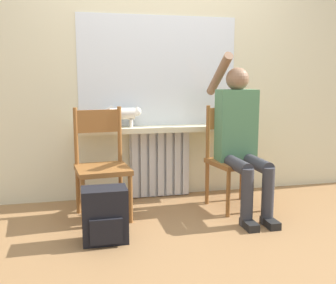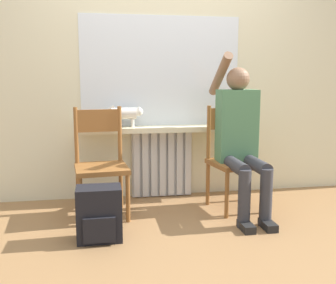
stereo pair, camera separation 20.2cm
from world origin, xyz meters
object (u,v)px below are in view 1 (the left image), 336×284
backpack (105,215)px  chair_right (233,157)px  cat (124,114)px  chair_left (102,163)px  person (240,134)px

backpack → chair_right: bearing=24.3°
cat → chair_left: bearing=-121.4°
person → backpack: (-1.21, -0.42, -0.50)m
chair_left → person: size_ratio=0.67×
chair_left → cat: bearing=52.8°
chair_right → cat: bearing=147.6°
chair_right → person: person is taller
cat → backpack: bearing=-105.5°
cat → chair_right: bearing=-23.0°
person → chair_left: bearing=174.2°
chair_right → backpack: size_ratio=2.33×
cat → backpack: 1.17m
backpack → cat: bearing=74.5°
chair_left → cat: size_ratio=2.20×
chair_right → person: bearing=-95.4°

